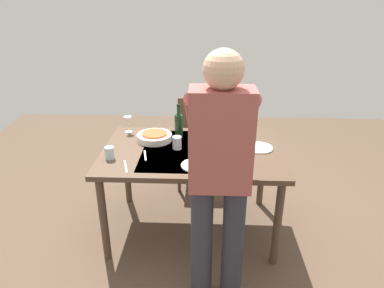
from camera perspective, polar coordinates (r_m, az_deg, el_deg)
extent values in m
plane|color=brown|center=(3.24, 0.00, -13.39)|extent=(6.00, 6.00, 0.00)
cube|color=#4C3828|center=(2.85, 0.00, -1.29)|extent=(1.45, 0.96, 0.04)
cube|color=#B2B7C1|center=(2.84, 0.00, -0.96)|extent=(0.80, 0.82, 0.00)
cylinder|color=#4C3828|center=(3.43, 11.29, -4.36)|extent=(0.06, 0.06, 0.73)
cylinder|color=#4C3828|center=(3.47, -10.57, -3.94)|extent=(0.06, 0.06, 0.73)
cylinder|color=#4C3828|center=(2.74, 13.73, -12.50)|extent=(0.06, 0.06, 0.73)
cylinder|color=#4C3828|center=(2.79, -14.18, -11.80)|extent=(0.06, 0.06, 0.73)
cube|color=#352114|center=(3.68, 0.67, -0.34)|extent=(0.40, 0.40, 0.04)
cube|color=#4C3828|center=(3.76, 0.78, 4.19)|extent=(0.40, 0.04, 0.45)
cylinder|color=#4C3828|center=(3.93, 3.22, -2.36)|extent=(0.04, 0.04, 0.43)
cylinder|color=#4C3828|center=(3.94, -1.74, -2.27)|extent=(0.04, 0.04, 0.43)
cylinder|color=#4C3828|center=(3.63, 3.26, -4.73)|extent=(0.04, 0.04, 0.43)
cylinder|color=#4C3828|center=(3.64, -2.11, -4.63)|extent=(0.04, 0.04, 0.43)
cylinder|color=#2D2D38|center=(2.36, 1.58, -16.11)|extent=(0.14, 0.14, 0.88)
cylinder|color=#2D2D38|center=(2.37, 6.62, -16.15)|extent=(0.14, 0.14, 0.88)
cube|color=#9E4C47|center=(1.97, 4.73, 0.56)|extent=(0.36, 0.20, 0.60)
sphere|color=tan|center=(1.85, 5.15, 11.96)|extent=(0.22, 0.22, 0.22)
cylinder|color=#9E4C47|center=(2.17, 0.05, 4.90)|extent=(0.08, 0.52, 0.40)
cylinder|color=#9E4C47|center=(2.18, 9.08, 4.72)|extent=(0.08, 0.52, 0.40)
cylinder|color=black|center=(3.05, -2.16, 2.94)|extent=(0.07, 0.07, 0.20)
cylinder|color=black|center=(3.01, -2.20, 5.43)|extent=(0.03, 0.03, 0.08)
cylinder|color=black|center=(2.99, -2.22, 6.30)|extent=(0.03, 0.03, 0.02)
cylinder|color=white|center=(2.66, 7.05, -2.87)|extent=(0.06, 0.06, 0.01)
cylinder|color=white|center=(2.64, 7.09, -2.14)|extent=(0.01, 0.01, 0.07)
cone|color=white|center=(2.61, 7.17, -0.70)|extent=(0.07, 0.07, 0.07)
cylinder|color=beige|center=(2.62, 7.14, -1.15)|extent=(0.03, 0.03, 0.03)
cylinder|color=white|center=(3.24, -10.26, 1.95)|extent=(0.06, 0.06, 0.01)
cylinder|color=white|center=(3.22, -10.31, 2.57)|extent=(0.01, 0.01, 0.07)
cone|color=white|center=(3.20, -10.40, 3.78)|extent=(0.07, 0.07, 0.07)
cylinder|color=beige|center=(3.21, -10.37, 3.41)|extent=(0.03, 0.03, 0.03)
cylinder|color=silver|center=(2.75, -13.26, -1.41)|extent=(0.07, 0.07, 0.09)
cylinder|color=silver|center=(2.84, -2.45, 0.21)|extent=(0.07, 0.07, 0.11)
cylinder|color=silver|center=(2.78, 2.26, -0.30)|extent=(0.07, 0.07, 0.11)
cylinder|color=white|center=(3.02, -6.12, 1.11)|extent=(0.30, 0.30, 0.05)
cylinder|color=#C6562D|center=(3.01, -6.14, 1.51)|extent=(0.22, 0.22, 0.03)
cylinder|color=white|center=(3.10, 1.96, 1.79)|extent=(0.18, 0.18, 0.05)
cylinder|color=#4C843D|center=(3.09, 1.97, 2.18)|extent=(0.13, 0.13, 0.03)
cylinder|color=white|center=(2.94, 5.63, 0.44)|extent=(0.16, 0.16, 0.05)
cylinder|color=tan|center=(2.93, 5.65, 0.86)|extent=(0.12, 0.12, 0.03)
cylinder|color=white|center=(2.58, 0.76, -3.50)|extent=(0.23, 0.23, 0.01)
cylinder|color=white|center=(2.91, 10.79, -0.60)|extent=(0.23, 0.23, 0.01)
cube|color=silver|center=(2.61, -10.74, -3.62)|extent=(0.07, 0.20, 0.00)
cube|color=silver|center=(2.76, -7.63, -1.86)|extent=(0.05, 0.18, 0.00)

